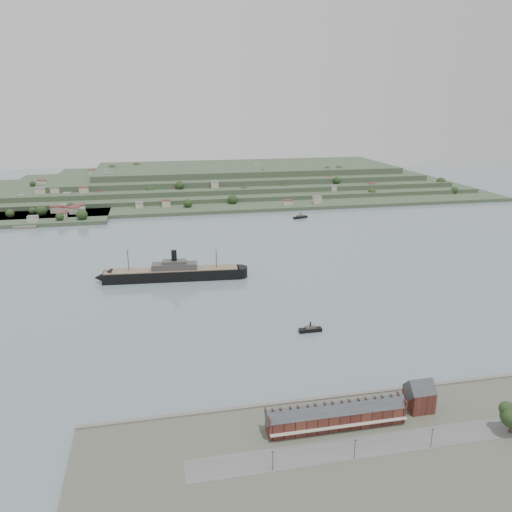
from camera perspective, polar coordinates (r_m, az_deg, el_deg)
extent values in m
plane|color=slate|center=(356.00, 1.14, -3.08)|extent=(1400.00, 1400.00, 0.00)
cube|color=#4C5142|center=(198.81, 14.12, -21.54)|extent=(220.00, 80.00, 2.00)
cube|color=slate|center=(227.34, 9.79, -15.65)|extent=(220.00, 2.00, 2.60)
cube|color=#595959|center=(202.37, 13.37, -20.31)|extent=(140.00, 12.00, 0.10)
cube|color=#471F19|center=(207.23, 9.12, -17.83)|extent=(55.00, 8.00, 7.00)
cube|color=#323539|center=(205.24, 9.17, -17.03)|extent=(55.60, 8.15, 8.15)
cube|color=#BCB8A7|center=(203.90, 9.61, -18.69)|extent=(55.00, 1.60, 0.25)
cube|color=#471F19|center=(197.77, 1.32, -17.91)|extent=(0.50, 8.40, 3.00)
cube|color=#471F19|center=(214.93, 16.32, -15.52)|extent=(0.50, 8.40, 3.00)
cube|color=black|center=(198.06, 2.95, -17.38)|extent=(0.90, 1.40, 3.20)
cube|color=black|center=(199.31, 4.55, -17.16)|extent=(0.90, 1.40, 3.20)
cube|color=black|center=(203.06, 8.44, -16.59)|extent=(0.90, 1.40, 3.20)
cube|color=black|center=(204.79, 9.95, -16.35)|extent=(0.90, 1.40, 3.20)
cube|color=black|center=(209.70, 13.59, -15.72)|extent=(0.90, 1.40, 3.20)
cube|color=black|center=(211.89, 14.99, -15.47)|extent=(0.90, 1.40, 3.20)
cube|color=#471F19|center=(224.09, 18.11, -15.29)|extent=(10.00, 10.00, 9.00)
cube|color=#323539|center=(221.76, 18.22, -14.30)|extent=(10.40, 10.18, 10.18)
cube|color=#31432C|center=(700.04, -5.43, 7.20)|extent=(760.00, 260.00, 4.00)
cube|color=#31432C|center=(726.11, -4.08, 7.96)|extent=(680.00, 220.00, 5.00)
cube|color=#31432C|center=(742.00, -3.09, 8.61)|extent=(600.00, 200.00, 6.00)
cube|color=#31432C|center=(758.05, -2.13, 9.30)|extent=(520.00, 180.00, 7.00)
cube|color=#31432C|center=(774.28, -1.22, 10.04)|extent=(440.00, 160.00, 8.00)
cube|color=#31432C|center=(601.36, -23.52, 4.16)|extent=(150.00, 90.00, 4.00)
cube|color=slate|center=(562.59, -24.81, 3.11)|extent=(22.00, 14.00, 2.80)
cube|color=black|center=(366.13, -9.58, -2.11)|extent=(97.60, 20.33, 7.54)
cone|color=black|center=(371.60, -17.06, -2.36)|extent=(13.87, 13.87, 12.92)
cylinder|color=black|center=(367.03, -2.00, -1.83)|extent=(12.92, 12.92, 7.54)
cube|color=#786650|center=(364.80, -9.61, -1.51)|extent=(95.37, 19.09, 0.65)
cube|color=#413F3C|center=(363.96, -9.29, -1.14)|extent=(32.95, 12.14, 4.31)
cube|color=#413F3C|center=(363.06, -9.31, -0.71)|extent=(17.75, 8.84, 2.69)
cylinder|color=black|center=(361.83, -9.34, -0.09)|extent=(3.88, 3.88, 9.69)
cylinder|color=#432E1F|center=(365.26, -14.39, -0.60)|extent=(0.54, 0.54, 17.23)
cylinder|color=#432E1F|center=(362.78, -4.56, -0.40)|extent=(0.54, 0.54, 15.07)
cube|color=black|center=(284.57, 6.22, -8.41)|extent=(13.01, 3.54, 2.08)
cube|color=#413F3C|center=(283.90, 6.23, -8.12)|extent=(5.86, 2.80, 1.56)
cylinder|color=black|center=(283.17, 6.24, -7.81)|extent=(0.87, 0.87, 3.03)
cube|color=black|center=(554.40, 5.09, 4.44)|extent=(17.29, 9.95, 2.23)
cube|color=#413F3C|center=(554.03, 5.09, 4.60)|extent=(8.32, 6.01, 1.67)
cylinder|color=black|center=(553.63, 5.10, 4.79)|extent=(0.93, 0.93, 3.25)
cylinder|color=#432E1F|center=(224.56, 27.13, -16.96)|extent=(1.26, 1.26, 5.24)
sphere|color=#1E3116|center=(219.62, 27.14, -16.15)|extent=(6.70, 6.70, 6.70)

